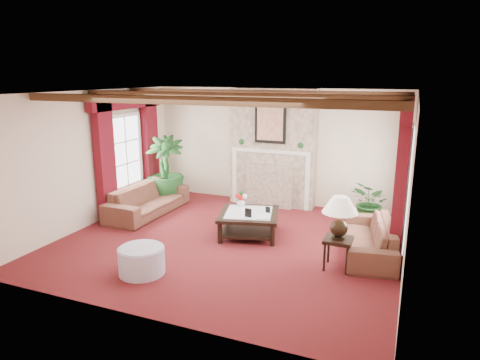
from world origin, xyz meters
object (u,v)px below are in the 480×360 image
at_px(coffee_table, 249,224).
at_px(side_table, 337,253).
at_px(potted_palm, 166,184).
at_px(ottoman, 142,261).
at_px(sofa_left, 148,195).
at_px(sofa_right, 369,232).

distance_m(coffee_table, side_table, 1.99).
bearing_deg(potted_palm, ottoman, -63.94).
relative_size(sofa_left, side_table, 4.32).
bearing_deg(sofa_left, coffee_table, -97.78).
bearing_deg(sofa_left, side_table, -104.70).
distance_m(sofa_right, side_table, 0.91).
bearing_deg(potted_palm, sofa_right, -15.37).
distance_m(sofa_left, potted_palm, 0.94).
xyz_separation_m(coffee_table, ottoman, (-0.96, -2.14, -0.02)).
height_order(sofa_right, potted_palm, potted_palm).
bearing_deg(ottoman, sofa_left, 121.94).
bearing_deg(side_table, sofa_right, 63.80).
bearing_deg(side_table, sofa_left, 164.35).
height_order(coffee_table, side_table, side_table).
distance_m(sofa_left, ottoman, 2.99).
distance_m(sofa_right, ottoman, 3.82).
bearing_deg(sofa_left, sofa_right, -93.94).
height_order(sofa_left, potted_palm, potted_palm).
xyz_separation_m(sofa_left, coffee_table, (2.53, -0.39, -0.20)).
bearing_deg(coffee_table, potted_palm, 138.73).
height_order(sofa_left, ottoman, sofa_left).
height_order(sofa_left, coffee_table, sofa_left).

